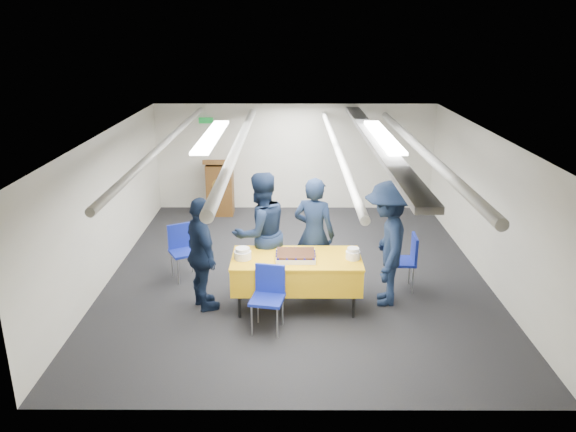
# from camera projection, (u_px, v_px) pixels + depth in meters

# --- Properties ---
(ground) EXTENTS (7.00, 7.00, 0.00)m
(ground) POSITION_uv_depth(u_px,v_px,m) (297.00, 272.00, 9.24)
(ground) COLOR black
(ground) RESTS_ON ground
(room_shell) EXTENTS (6.00, 7.00, 2.30)m
(room_shell) POSITION_uv_depth(u_px,v_px,m) (303.00, 159.00, 9.05)
(room_shell) COLOR silver
(room_shell) RESTS_ON ground
(serving_table) EXTENTS (1.82, 0.89, 0.77)m
(serving_table) POSITION_uv_depth(u_px,v_px,m) (296.00, 271.00, 7.94)
(serving_table) COLOR black
(serving_table) RESTS_ON ground
(sheet_cake) EXTENTS (0.56, 0.44, 0.10)m
(sheet_cake) POSITION_uv_depth(u_px,v_px,m) (296.00, 256.00, 7.81)
(sheet_cake) COLOR white
(sheet_cake) RESTS_ON serving_table
(plate_stack_left) EXTENTS (0.24, 0.24, 0.16)m
(plate_stack_left) POSITION_uv_depth(u_px,v_px,m) (243.00, 254.00, 7.80)
(plate_stack_left) COLOR white
(plate_stack_left) RESTS_ON serving_table
(plate_stack_right) EXTENTS (0.20, 0.20, 0.16)m
(plate_stack_right) POSITION_uv_depth(u_px,v_px,m) (353.00, 254.00, 7.80)
(plate_stack_right) COLOR white
(plate_stack_right) RESTS_ON serving_table
(podium) EXTENTS (0.62, 0.53, 1.25)m
(podium) POSITION_uv_depth(u_px,v_px,m) (220.00, 186.00, 11.93)
(podium) COLOR brown
(podium) RESTS_ON ground
(chair_near) EXTENTS (0.49, 0.49, 0.87)m
(chair_near) POSITION_uv_depth(u_px,v_px,m) (269.00, 291.00, 7.40)
(chair_near) COLOR gray
(chair_near) RESTS_ON ground
(chair_right) EXTENTS (0.44, 0.44, 0.87)m
(chair_right) POSITION_uv_depth(u_px,v_px,m) (407.00, 257.00, 8.51)
(chair_right) COLOR gray
(chair_right) RESTS_ON ground
(chair_left) EXTENTS (0.57, 0.57, 0.87)m
(chair_left) POSITION_uv_depth(u_px,v_px,m) (182.00, 246.00, 8.93)
(chair_left) COLOR gray
(chair_left) RESTS_ON ground
(sailor_a) EXTENTS (0.75, 0.62, 1.76)m
(sailor_a) POSITION_uv_depth(u_px,v_px,m) (314.00, 234.00, 8.44)
(sailor_a) COLOR black
(sailor_a) RESTS_ON ground
(sailor_b) EXTENTS (1.14, 1.08, 1.86)m
(sailor_b) POSITION_uv_depth(u_px,v_px,m) (261.00, 233.00, 8.35)
(sailor_b) COLOR black
(sailor_b) RESTS_ON ground
(sailor_c) EXTENTS (0.79, 1.04, 1.65)m
(sailor_c) POSITION_uv_depth(u_px,v_px,m) (202.00, 254.00, 7.83)
(sailor_c) COLOR black
(sailor_c) RESTS_ON ground
(sailor_d) EXTENTS (0.82, 1.25, 1.82)m
(sailor_d) POSITION_uv_depth(u_px,v_px,m) (387.00, 244.00, 7.98)
(sailor_d) COLOR black
(sailor_d) RESTS_ON ground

